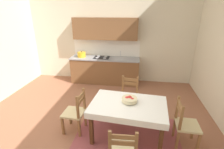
{
  "coord_description": "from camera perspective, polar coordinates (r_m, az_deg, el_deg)",
  "views": [
    {
      "loc": [
        0.93,
        -2.78,
        2.44
      ],
      "look_at": [
        0.38,
        0.85,
        1.01
      ],
      "focal_mm": 26.84,
      "sensor_mm": 36.0,
      "label": 1
    }
  ],
  "objects": [
    {
      "name": "wall_back",
      "position": [
        5.88,
        -0.49,
        17.66
      ],
      "size": [
        6.23,
        0.12,
        4.13
      ],
      "primitive_type": "cube",
      "color": "beige",
      "rests_on": "ground_plane"
    },
    {
      "name": "area_rug",
      "position": [
        3.64,
        5.04,
        -20.9
      ],
      "size": [
        2.1,
        1.6,
        0.01
      ],
      "primitive_type": "cube",
      "color": "#964649",
      "rests_on": "ground_plane"
    },
    {
      "name": "kitchen_cabinetry",
      "position": [
        5.79,
        -2.41,
        5.4
      ],
      "size": [
        2.36,
        0.63,
        2.2
      ],
      "color": "brown",
      "rests_on": "ground_plane"
    },
    {
      "name": "fruit_bowl",
      "position": [
        3.3,
        5.96,
        -8.43
      ],
      "size": [
        0.3,
        0.3,
        0.12
      ],
      "color": "beige",
      "rests_on": "dining_table"
    },
    {
      "name": "dining_chair_kitchen_side",
      "position": [
        4.15,
        5.71,
        -7.61
      ],
      "size": [
        0.46,
        0.46,
        0.93
      ],
      "color": "#D1BC89",
      "rests_on": "ground_plane"
    },
    {
      "name": "dining_chair_window_side",
      "position": [
        3.53,
        23.62,
        -15.31
      ],
      "size": [
        0.43,
        0.43,
        0.93
      ],
      "color": "#D1BC89",
      "rests_on": "ground_plane"
    },
    {
      "name": "ground_plane",
      "position": [
        3.85,
        -7.91,
        -19.32
      ],
      "size": [
        6.23,
        6.52,
        0.1
      ],
      "primitive_type": "cube",
      "color": "#935B42"
    },
    {
      "name": "dining_table",
      "position": [
        3.33,
        5.51,
        -11.74
      ],
      "size": [
        1.52,
        1.07,
        0.75
      ],
      "color": "#56331C",
      "rests_on": "ground_plane"
    },
    {
      "name": "dining_chair_tv_side",
      "position": [
        3.65,
        -12.32,
        -12.53
      ],
      "size": [
        0.44,
        0.44,
        0.93
      ],
      "color": "#D1BC89",
      "rests_on": "ground_plane"
    }
  ]
}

